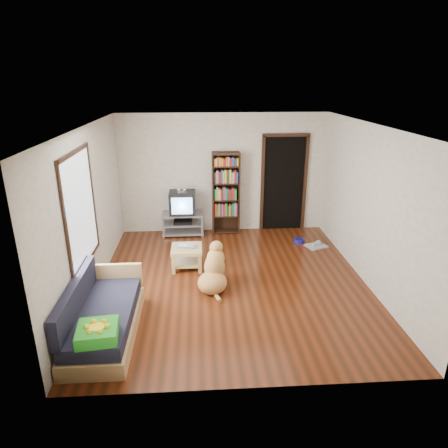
{
  "coord_description": "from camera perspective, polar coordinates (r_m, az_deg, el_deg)",
  "views": [
    {
      "loc": [
        -0.54,
        -6.04,
        3.28
      ],
      "look_at": [
        -0.12,
        0.41,
        0.9
      ],
      "focal_mm": 32.0,
      "sensor_mm": 36.0,
      "label": 1
    }
  ],
  "objects": [
    {
      "name": "dog",
      "position": [
        6.61,
        -1.44,
        -6.82
      ],
      "size": [
        0.59,
        0.94,
        0.77
      ],
      "color": "#BD7C48",
      "rests_on": "ground"
    },
    {
      "name": "doorway",
      "position": [
        8.99,
        8.54,
        6.07
      ],
      "size": [
        1.03,
        0.05,
        2.19
      ],
      "color": "black",
      "rests_on": "wall_back"
    },
    {
      "name": "window",
      "position": [
        6.06,
        -19.82,
        1.9
      ],
      "size": [
        0.03,
        1.46,
        1.7
      ],
      "color": "white",
      "rests_on": "wall_left"
    },
    {
      "name": "sofa",
      "position": [
        5.71,
        -17.09,
        -12.72
      ],
      "size": [
        0.8,
        1.8,
        0.8
      ],
      "color": "tan",
      "rests_on": "ground"
    },
    {
      "name": "laptop",
      "position": [
        7.2,
        -5.38,
        -3.35
      ],
      "size": [
        0.38,
        0.28,
        0.03
      ],
      "primitive_type": "imported",
      "rotation": [
        0.0,
        0.0,
        -0.18
      ],
      "color": "silver",
      "rests_on": "coffee_table"
    },
    {
      "name": "wall_front",
      "position": [
        4.09,
        4.33,
        -8.79
      ],
      "size": [
        4.5,
        0.0,
        4.5
      ],
      "primitive_type": "plane",
      "rotation": [
        -1.57,
        0.0,
        0.0
      ],
      "color": "silver",
      "rests_on": "ground"
    },
    {
      "name": "wall_left",
      "position": [
        6.58,
        -18.63,
        1.61
      ],
      "size": [
        0.0,
        5.0,
        5.0
      ],
      "primitive_type": "plane",
      "rotation": [
        1.57,
        0.0,
        1.57
      ],
      "color": "silver",
      "rests_on": "ground"
    },
    {
      "name": "grey_rag",
      "position": [
        8.45,
        13.04,
        -3.09
      ],
      "size": [
        0.49,
        0.44,
        0.03
      ],
      "primitive_type": "cube",
      "rotation": [
        0.0,
        0.0,
        0.36
      ],
      "color": "#A8A8A8",
      "rests_on": "ground"
    },
    {
      "name": "wall_right",
      "position": [
        6.94,
        20.13,
        2.36
      ],
      "size": [
        0.0,
        5.0,
        5.0
      ],
      "primitive_type": "plane",
      "rotation": [
        1.57,
        0.0,
        -1.57
      ],
      "color": "silver",
      "rests_on": "ground"
    },
    {
      "name": "coffee_table",
      "position": [
        7.28,
        -5.34,
        -4.22
      ],
      "size": [
        0.55,
        0.55,
        0.4
      ],
      "color": "#D6BA6D",
      "rests_on": "ground"
    },
    {
      "name": "bookshelf",
      "position": [
        8.71,
        0.26,
        5.02
      ],
      "size": [
        0.6,
        0.3,
        1.8
      ],
      "color": "black",
      "rests_on": "ground"
    },
    {
      "name": "tv_stand",
      "position": [
        8.83,
        -5.87,
        0.15
      ],
      "size": [
        0.9,
        0.45,
        0.5
      ],
      "color": "#99999E",
      "rests_on": "ground"
    },
    {
      "name": "ground",
      "position": [
        6.9,
        1.19,
        -8.21
      ],
      "size": [
        5.0,
        5.0,
        0.0
      ],
      "primitive_type": "plane",
      "color": "#56210E",
      "rests_on": "ground"
    },
    {
      "name": "crt_tv",
      "position": [
        8.7,
        -5.98,
        3.13
      ],
      "size": [
        0.55,
        0.52,
        0.58
      ],
      "color": "black",
      "rests_on": "tv_stand"
    },
    {
      "name": "wall_back",
      "position": [
        8.79,
        -0.14,
        7.17
      ],
      "size": [
        4.5,
        0.0,
        4.5
      ],
      "primitive_type": "plane",
      "rotation": [
        1.57,
        0.0,
        0.0
      ],
      "color": "silver",
      "rests_on": "ground"
    },
    {
      "name": "green_cushion",
      "position": [
        5.02,
        -17.61,
        -14.55
      ],
      "size": [
        0.51,
        0.51,
        0.15
      ],
      "primitive_type": "cube",
      "rotation": [
        0.0,
        0.0,
        0.11
      ],
      "color": "green",
      "rests_on": "sofa"
    },
    {
      "name": "dog_bowl",
      "position": [
        8.58,
        10.67,
        -2.35
      ],
      "size": [
        0.22,
        0.22,
        0.08
      ],
      "primitive_type": "cylinder",
      "color": "navy",
      "rests_on": "ground"
    },
    {
      "name": "ceiling",
      "position": [
        6.1,
        1.37,
        13.8
      ],
      "size": [
        5.0,
        5.0,
        0.0
      ],
      "primitive_type": "plane",
      "rotation": [
        3.14,
        0.0,
        0.0
      ],
      "color": "white",
      "rests_on": "ground"
    }
  ]
}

